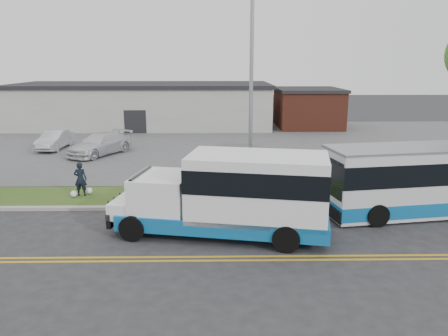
{
  "coord_description": "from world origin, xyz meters",
  "views": [
    {
      "loc": [
        1.41,
        -17.56,
        6.47
      ],
      "look_at": [
        1.74,
        2.34,
        1.6
      ],
      "focal_mm": 35.0,
      "sensor_mm": 36.0,
      "label": 1
    }
  ],
  "objects_px": {
    "transit_bus": "(446,179)",
    "pedestrian": "(80,179)",
    "streetlight_near": "(251,89)",
    "parked_car_b": "(100,144)",
    "shuttle_bus": "(236,192)",
    "parked_car_a": "(54,140)"
  },
  "relations": [
    {
      "from": "shuttle_bus",
      "to": "transit_bus",
      "type": "height_order",
      "value": "shuttle_bus"
    },
    {
      "from": "transit_bus",
      "to": "pedestrian",
      "type": "height_order",
      "value": "transit_bus"
    },
    {
      "from": "transit_bus",
      "to": "parked_car_b",
      "type": "bearing_deg",
      "value": 137.45
    },
    {
      "from": "transit_bus",
      "to": "pedestrian",
      "type": "relative_size",
      "value": 6.58
    },
    {
      "from": "streetlight_near",
      "to": "transit_bus",
      "type": "bearing_deg",
      "value": -14.24
    },
    {
      "from": "parked_car_b",
      "to": "transit_bus",
      "type": "bearing_deg",
      "value": -4.88
    },
    {
      "from": "pedestrian",
      "to": "streetlight_near",
      "type": "bearing_deg",
      "value": 177.91
    },
    {
      "from": "shuttle_bus",
      "to": "transit_bus",
      "type": "bearing_deg",
      "value": 26.05
    },
    {
      "from": "shuttle_bus",
      "to": "transit_bus",
      "type": "distance_m",
      "value": 9.6
    },
    {
      "from": "shuttle_bus",
      "to": "pedestrian",
      "type": "xyz_separation_m",
      "value": [
        -7.32,
        4.82,
        -0.75
      ]
    },
    {
      "from": "streetlight_near",
      "to": "parked_car_b",
      "type": "xyz_separation_m",
      "value": [
        -9.78,
        9.91,
        -4.38
      ]
    },
    {
      "from": "streetlight_near",
      "to": "parked_car_b",
      "type": "relative_size",
      "value": 1.84
    },
    {
      "from": "transit_bus",
      "to": "parked_car_b",
      "type": "height_order",
      "value": "transit_bus"
    },
    {
      "from": "streetlight_near",
      "to": "parked_car_a",
      "type": "distance_m",
      "value": 18.76
    },
    {
      "from": "streetlight_near",
      "to": "pedestrian",
      "type": "bearing_deg",
      "value": 178.55
    },
    {
      "from": "shuttle_bus",
      "to": "transit_bus",
      "type": "xyz_separation_m",
      "value": [
        9.28,
        2.48,
        -0.18
      ]
    },
    {
      "from": "streetlight_near",
      "to": "parked_car_b",
      "type": "distance_m",
      "value": 14.6
    },
    {
      "from": "streetlight_near",
      "to": "pedestrian",
      "type": "height_order",
      "value": "streetlight_near"
    },
    {
      "from": "parked_car_a",
      "to": "streetlight_near",
      "type": "bearing_deg",
      "value": -38.54
    },
    {
      "from": "streetlight_near",
      "to": "shuttle_bus",
      "type": "height_order",
      "value": "streetlight_near"
    },
    {
      "from": "pedestrian",
      "to": "transit_bus",
      "type": "bearing_deg",
      "value": 171.35
    },
    {
      "from": "parked_car_a",
      "to": "parked_car_b",
      "type": "distance_m",
      "value": 4.45
    }
  ]
}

